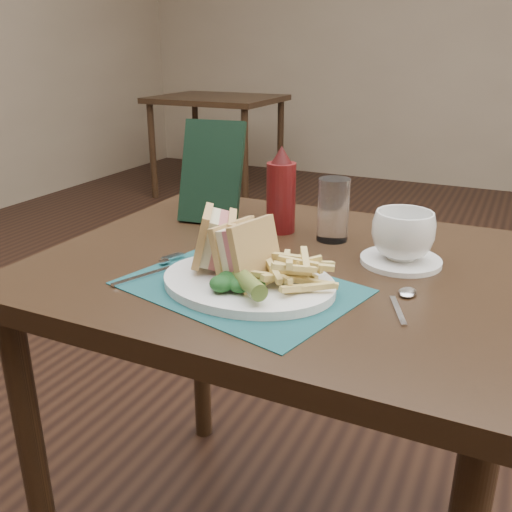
{
  "coord_description": "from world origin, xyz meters",
  "views": [
    {
      "loc": [
        0.39,
        -1.44,
        1.14
      ],
      "look_at": [
        -0.0,
        -0.62,
        0.8
      ],
      "focal_mm": 40.0,
      "sensor_mm": 36.0,
      "label": 1
    }
  ],
  "objects_px": {
    "sandwich_half_b": "(236,246)",
    "table_bg_left": "(218,146)",
    "saucer": "(401,261)",
    "drinking_glass": "(333,210)",
    "placemat": "(241,287)",
    "coffee_cup": "(403,235)",
    "plate": "(248,283)",
    "ketchup_bottle": "(281,190)",
    "table_main": "(281,423)",
    "check_presenter": "(212,172)",
    "sandwich_half_a": "(203,238)"
  },
  "relations": [
    {
      "from": "plate",
      "to": "drinking_glass",
      "type": "relative_size",
      "value": 2.31
    },
    {
      "from": "sandwich_half_b",
      "to": "table_bg_left",
      "type": "bearing_deg",
      "value": 135.06
    },
    {
      "from": "sandwich_half_a",
      "to": "drinking_glass",
      "type": "relative_size",
      "value": 0.78
    },
    {
      "from": "table_bg_left",
      "to": "placemat",
      "type": "xyz_separation_m",
      "value": [
        1.77,
        -3.08,
        0.38
      ]
    },
    {
      "from": "placemat",
      "to": "drinking_glass",
      "type": "height_order",
      "value": "drinking_glass"
    },
    {
      "from": "saucer",
      "to": "table_bg_left",
      "type": "bearing_deg",
      "value": 124.89
    },
    {
      "from": "plate",
      "to": "sandwich_half_b",
      "type": "height_order",
      "value": "sandwich_half_b"
    },
    {
      "from": "placemat",
      "to": "coffee_cup",
      "type": "distance_m",
      "value": 0.32
    },
    {
      "from": "placemat",
      "to": "check_presenter",
      "type": "relative_size",
      "value": 1.63
    },
    {
      "from": "placemat",
      "to": "check_presenter",
      "type": "distance_m",
      "value": 0.41
    },
    {
      "from": "table_main",
      "to": "ketchup_bottle",
      "type": "height_order",
      "value": "ketchup_bottle"
    },
    {
      "from": "sandwich_half_b",
      "to": "drinking_glass",
      "type": "relative_size",
      "value": 0.78
    },
    {
      "from": "ketchup_bottle",
      "to": "table_bg_left",
      "type": "bearing_deg",
      "value": 121.66
    },
    {
      "from": "coffee_cup",
      "to": "drinking_glass",
      "type": "xyz_separation_m",
      "value": [
        -0.16,
        0.07,
        0.01
      ]
    },
    {
      "from": "sandwich_half_a",
      "to": "ketchup_bottle",
      "type": "bearing_deg",
      "value": 58.97
    },
    {
      "from": "plate",
      "to": "check_presenter",
      "type": "relative_size",
      "value": 1.29
    },
    {
      "from": "sandwich_half_b",
      "to": "ketchup_bottle",
      "type": "xyz_separation_m",
      "value": [
        -0.05,
        0.3,
        0.02
      ]
    },
    {
      "from": "table_bg_left",
      "to": "coffee_cup",
      "type": "relative_size",
      "value": 7.84
    },
    {
      "from": "plate",
      "to": "ketchup_bottle",
      "type": "height_order",
      "value": "ketchup_bottle"
    },
    {
      "from": "coffee_cup",
      "to": "ketchup_bottle",
      "type": "distance_m",
      "value": 0.29
    },
    {
      "from": "table_main",
      "to": "placemat",
      "type": "height_order",
      "value": "placemat"
    },
    {
      "from": "placemat",
      "to": "saucer",
      "type": "xyz_separation_m",
      "value": [
        0.22,
        0.23,
        0.0
      ]
    },
    {
      "from": "sandwich_half_a",
      "to": "placemat",
      "type": "bearing_deg",
      "value": -40.68
    },
    {
      "from": "plate",
      "to": "saucer",
      "type": "xyz_separation_m",
      "value": [
        0.21,
        0.22,
        -0.0
      ]
    },
    {
      "from": "check_presenter",
      "to": "ketchup_bottle",
      "type": "bearing_deg",
      "value": -10.14
    },
    {
      "from": "saucer",
      "to": "ketchup_bottle",
      "type": "height_order",
      "value": "ketchup_bottle"
    },
    {
      "from": "sandwich_half_a",
      "to": "saucer",
      "type": "bearing_deg",
      "value": 8.25
    },
    {
      "from": "sandwich_half_b",
      "to": "saucer",
      "type": "bearing_deg",
      "value": 58.06
    },
    {
      "from": "coffee_cup",
      "to": "drinking_glass",
      "type": "height_order",
      "value": "drinking_glass"
    },
    {
      "from": "drinking_glass",
      "to": "sandwich_half_b",
      "type": "bearing_deg",
      "value": -104.41
    },
    {
      "from": "placemat",
      "to": "sandwich_half_a",
      "type": "bearing_deg",
      "value": 165.41
    },
    {
      "from": "saucer",
      "to": "drinking_glass",
      "type": "height_order",
      "value": "drinking_glass"
    },
    {
      "from": "table_main",
      "to": "sandwich_half_b",
      "type": "relative_size",
      "value": 8.87
    },
    {
      "from": "sandwich_half_b",
      "to": "saucer",
      "type": "xyz_separation_m",
      "value": [
        0.23,
        0.22,
        -0.06
      ]
    },
    {
      "from": "sandwich_half_a",
      "to": "sandwich_half_b",
      "type": "xyz_separation_m",
      "value": [
        0.07,
        -0.01,
        -0.0
      ]
    },
    {
      "from": "coffee_cup",
      "to": "ketchup_bottle",
      "type": "relative_size",
      "value": 0.62
    },
    {
      "from": "table_bg_left",
      "to": "check_presenter",
      "type": "bearing_deg",
      "value": -60.95
    },
    {
      "from": "table_bg_left",
      "to": "sandwich_half_b",
      "type": "relative_size",
      "value": 8.87
    },
    {
      "from": "placemat",
      "to": "saucer",
      "type": "relative_size",
      "value": 2.52
    },
    {
      "from": "drinking_glass",
      "to": "check_presenter",
      "type": "height_order",
      "value": "check_presenter"
    },
    {
      "from": "table_main",
      "to": "table_bg_left",
      "type": "bearing_deg",
      "value": 121.37
    },
    {
      "from": "table_bg_left",
      "to": "sandwich_half_a",
      "type": "distance_m",
      "value": 3.52
    },
    {
      "from": "placemat",
      "to": "drinking_glass",
      "type": "distance_m",
      "value": 0.32
    },
    {
      "from": "saucer",
      "to": "sandwich_half_a",
      "type": "bearing_deg",
      "value": -145.67
    },
    {
      "from": "placemat",
      "to": "coffee_cup",
      "type": "height_order",
      "value": "coffee_cup"
    },
    {
      "from": "sandwich_half_b",
      "to": "coffee_cup",
      "type": "distance_m",
      "value": 0.32
    },
    {
      "from": "coffee_cup",
      "to": "saucer",
      "type": "bearing_deg",
      "value": -90.0
    },
    {
      "from": "table_bg_left",
      "to": "ketchup_bottle",
      "type": "height_order",
      "value": "ketchup_bottle"
    },
    {
      "from": "table_main",
      "to": "drinking_glass",
      "type": "bearing_deg",
      "value": 73.25
    },
    {
      "from": "plate",
      "to": "drinking_glass",
      "type": "distance_m",
      "value": 0.31
    }
  ]
}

